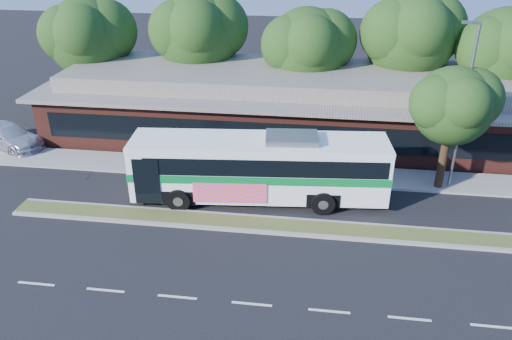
% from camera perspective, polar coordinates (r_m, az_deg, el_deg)
% --- Properties ---
extents(ground, '(120.00, 120.00, 0.00)m').
position_cam_1_polar(ground, '(24.11, 1.23, -7.20)').
color(ground, black).
rests_on(ground, ground).
extents(median_strip, '(26.00, 1.10, 0.15)m').
position_cam_1_polar(median_strip, '(24.56, 1.39, -6.28)').
color(median_strip, '#525B26').
rests_on(median_strip, ground).
extents(sidewalk, '(44.00, 2.60, 0.12)m').
position_cam_1_polar(sidewalk, '(29.58, 2.66, -0.23)').
color(sidewalk, gray).
rests_on(sidewalk, ground).
extents(parking_lot, '(14.00, 12.00, 0.01)m').
position_cam_1_polar(parking_lot, '(38.49, -24.59, 3.76)').
color(parking_lot, black).
rests_on(parking_lot, ground).
extents(plaza_building, '(33.20, 11.20, 4.45)m').
position_cam_1_polar(plaza_building, '(34.84, 3.75, 7.70)').
color(plaza_building, '#54231A').
rests_on(plaza_building, ground).
extents(lamp_post, '(0.93, 0.18, 9.07)m').
position_cam_1_polar(lamp_post, '(28.24, 22.65, 7.02)').
color(lamp_post, slate).
rests_on(lamp_post, ground).
extents(tree_bg_a, '(6.47, 5.80, 8.63)m').
position_cam_1_polar(tree_bg_a, '(39.57, -18.09, 14.41)').
color(tree_bg_a, black).
rests_on(tree_bg_a, ground).
extents(tree_bg_b, '(6.69, 6.00, 9.00)m').
position_cam_1_polar(tree_bg_b, '(37.80, -6.02, 15.43)').
color(tree_bg_b, black).
rests_on(tree_bg_b, ground).
extents(tree_bg_c, '(6.24, 5.60, 8.26)m').
position_cam_1_polar(tree_bg_c, '(35.90, 6.49, 13.91)').
color(tree_bg_c, black).
rests_on(tree_bg_c, ground).
extents(tree_bg_d, '(6.91, 6.20, 9.37)m').
position_cam_1_polar(tree_bg_d, '(37.25, 17.86, 14.61)').
color(tree_bg_d, black).
rests_on(tree_bg_d, ground).
extents(tree_bg_e, '(6.47, 5.80, 8.50)m').
position_cam_1_polar(tree_bg_e, '(37.90, 27.03, 12.16)').
color(tree_bg_e, black).
rests_on(tree_bg_e, ground).
extents(transit_bus, '(13.47, 4.06, 3.73)m').
position_cam_1_polar(transit_bus, '(25.93, 0.50, 0.70)').
color(transit_bus, white).
rests_on(transit_bus, ground).
extents(sedan, '(5.75, 4.04, 1.55)m').
position_cam_1_polar(sedan, '(36.51, -26.45, 3.50)').
color(sedan, silver).
rests_on(sedan, ground).
extents(sidewalk_tree, '(4.60, 4.12, 6.90)m').
position_cam_1_polar(sidewalk_tree, '(28.01, 22.15, 7.00)').
color(sidewalk_tree, black).
rests_on(sidewalk_tree, ground).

